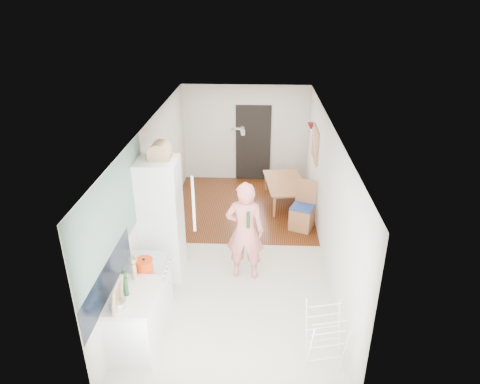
# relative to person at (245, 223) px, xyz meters

# --- Properties ---
(room_shell) EXTENTS (3.20, 7.00, 2.50)m
(room_shell) POSITION_rel_person_xyz_m (-0.14, 0.81, 0.19)
(room_shell) COLOR beige
(room_shell) RESTS_ON ground
(floor) EXTENTS (3.20, 7.00, 0.01)m
(floor) POSITION_rel_person_xyz_m (-0.14, 0.81, -1.06)
(floor) COLOR beige
(floor) RESTS_ON ground
(wood_floor_overlay) EXTENTS (3.20, 3.30, 0.01)m
(wood_floor_overlay) POSITION_rel_person_xyz_m (-0.14, 2.66, -1.06)
(wood_floor_overlay) COLOR #5D3515
(wood_floor_overlay) RESTS_ON room_shell
(sage_wall_panel) EXTENTS (0.02, 3.00, 1.30)m
(sage_wall_panel) POSITION_rel_person_xyz_m (-1.73, -1.19, 0.79)
(sage_wall_panel) COLOR slate
(sage_wall_panel) RESTS_ON room_shell
(tile_splashback) EXTENTS (0.02, 1.90, 0.50)m
(tile_splashback) POSITION_rel_person_xyz_m (-1.73, -1.74, 0.09)
(tile_splashback) COLOR black
(tile_splashback) RESTS_ON room_shell
(doorway_recess) EXTENTS (0.90, 0.04, 2.00)m
(doorway_recess) POSITION_rel_person_xyz_m (0.06, 4.29, -0.06)
(doorway_recess) COLOR black
(doorway_recess) RESTS_ON room_shell
(base_cabinet) EXTENTS (0.60, 0.90, 0.86)m
(base_cabinet) POSITION_rel_person_xyz_m (-1.44, -1.74, -0.63)
(base_cabinet) COLOR white
(base_cabinet) RESTS_ON room_shell
(worktop) EXTENTS (0.62, 0.92, 0.06)m
(worktop) POSITION_rel_person_xyz_m (-1.44, -1.74, -0.17)
(worktop) COLOR silver
(worktop) RESTS_ON room_shell
(range_cooker) EXTENTS (0.60, 0.60, 0.88)m
(range_cooker) POSITION_rel_person_xyz_m (-1.44, -0.99, -0.62)
(range_cooker) COLOR white
(range_cooker) RESTS_ON room_shell
(cooker_top) EXTENTS (0.60, 0.60, 0.04)m
(cooker_top) POSITION_rel_person_xyz_m (-1.44, -0.99, -0.16)
(cooker_top) COLOR silver
(cooker_top) RESTS_ON room_shell
(fridge_housing) EXTENTS (0.66, 0.66, 2.15)m
(fridge_housing) POSITION_rel_person_xyz_m (-1.41, 0.03, 0.01)
(fridge_housing) COLOR white
(fridge_housing) RESTS_ON room_shell
(fridge_door) EXTENTS (0.14, 0.56, 0.70)m
(fridge_door) POSITION_rel_person_xyz_m (-0.80, -0.27, 0.49)
(fridge_door) COLOR white
(fridge_door) RESTS_ON room_shell
(fridge_interior) EXTENTS (0.02, 0.52, 0.66)m
(fridge_interior) POSITION_rel_person_xyz_m (-1.10, 0.03, 0.49)
(fridge_interior) COLOR white
(fridge_interior) RESTS_ON room_shell
(pinboard) EXTENTS (0.03, 0.90, 0.70)m
(pinboard) POSITION_rel_person_xyz_m (1.44, 2.71, 0.49)
(pinboard) COLOR tan
(pinboard) RESTS_ON room_shell
(pinboard_frame) EXTENTS (0.00, 0.94, 0.74)m
(pinboard_frame) POSITION_rel_person_xyz_m (1.42, 2.71, 0.49)
(pinboard_frame) COLOR #A06535
(pinboard_frame) RESTS_ON room_shell
(wall_sconce) EXTENTS (0.18, 0.18, 0.16)m
(wall_sconce) POSITION_rel_person_xyz_m (1.40, 3.36, 0.69)
(wall_sconce) COLOR maroon
(wall_sconce) RESTS_ON room_shell
(person) EXTENTS (0.81, 0.56, 2.13)m
(person) POSITION_rel_person_xyz_m (0.00, 0.00, 0.00)
(person) COLOR #E5786F
(person) RESTS_ON floor
(dining_table) EXTENTS (0.88, 1.39, 0.46)m
(dining_table) POSITION_rel_person_xyz_m (0.86, 2.91, -0.83)
(dining_table) COLOR #A06535
(dining_table) RESTS_ON floor
(dining_chair) EXTENTS (0.58, 0.58, 1.05)m
(dining_chair) POSITION_rel_person_xyz_m (1.14, 1.70, -0.54)
(dining_chair) COLOR #A06535
(dining_chair) RESTS_ON floor
(stool) EXTENTS (0.38, 0.38, 0.39)m
(stool) POSITION_rel_person_xyz_m (-0.07, 1.61, -0.87)
(stool) COLOR #A06535
(stool) RESTS_ON floor
(grey_drape) EXTENTS (0.49, 0.49, 0.18)m
(grey_drape) POSITION_rel_person_xyz_m (-0.06, 1.63, -0.59)
(grey_drape) COLOR slate
(grey_drape) RESTS_ON stool
(drying_rack) EXTENTS (0.54, 0.50, 0.89)m
(drying_rack) POSITION_rel_person_xyz_m (1.12, -1.95, -0.62)
(drying_rack) COLOR white
(drying_rack) RESTS_ON floor
(bread_bin) EXTENTS (0.39, 0.37, 0.19)m
(bread_bin) POSITION_rel_person_xyz_m (-1.37, 0.11, 1.18)
(bread_bin) COLOR tan
(bread_bin) RESTS_ON fridge_housing
(red_casserole) EXTENTS (0.26, 0.26, 0.15)m
(red_casserole) POSITION_rel_person_xyz_m (-1.41, -1.17, -0.07)
(red_casserole) COLOR red
(red_casserole) RESTS_ON cooker_top
(steel_pan) EXTENTS (0.24, 0.24, 0.11)m
(steel_pan) POSITION_rel_person_xyz_m (-1.54, -2.02, -0.09)
(steel_pan) COLOR silver
(steel_pan) RESTS_ON worktop
(held_bottle) EXTENTS (0.06, 0.06, 0.28)m
(held_bottle) POSITION_rel_person_xyz_m (0.06, -0.19, 0.15)
(held_bottle) COLOR #183C1D
(held_bottle) RESTS_ON person
(bottle_a) EXTENTS (0.06, 0.06, 0.27)m
(bottle_a) POSITION_rel_person_xyz_m (-1.50, -1.77, -0.01)
(bottle_a) COLOR #183C1D
(bottle_a) RESTS_ON worktop
(bottle_b) EXTENTS (0.07, 0.07, 0.30)m
(bottle_b) POSITION_rel_person_xyz_m (-1.54, -1.67, 0.01)
(bottle_b) COLOR #183C1D
(bottle_b) RESTS_ON worktop
(bottle_c) EXTENTS (0.10, 0.10, 0.21)m
(bottle_c) POSITION_rel_person_xyz_m (-1.56, -1.66, -0.04)
(bottle_c) COLOR silver
(bottle_c) RESTS_ON worktop
(pepper_mill_front) EXTENTS (0.07, 0.07, 0.24)m
(pepper_mill_front) POSITION_rel_person_xyz_m (-1.49, -1.40, -0.02)
(pepper_mill_front) COLOR tan
(pepper_mill_front) RESTS_ON worktop
(pepper_mill_back) EXTENTS (0.07, 0.07, 0.21)m
(pepper_mill_back) POSITION_rel_person_xyz_m (-1.52, -1.21, -0.04)
(pepper_mill_back) COLOR tan
(pepper_mill_back) RESTS_ON worktop
(chopping_boards) EXTENTS (0.06, 0.29, 0.40)m
(chopping_boards) POSITION_rel_person_xyz_m (-1.52, -2.02, 0.05)
(chopping_boards) COLOR tan
(chopping_boards) RESTS_ON worktop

